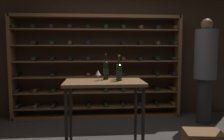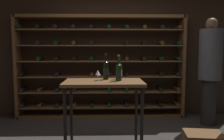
% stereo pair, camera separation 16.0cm
% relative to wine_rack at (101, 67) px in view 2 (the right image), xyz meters
% --- Properties ---
extents(back_wall, '(5.30, 0.10, 2.63)m').
position_rel_wine_rack_xyz_m(back_wall, '(0.30, 0.21, 0.28)').
color(back_wall, '#332319').
rests_on(back_wall, ground).
extents(wine_rack, '(3.42, 0.32, 2.08)m').
position_rel_wine_rack_xyz_m(wine_rack, '(0.00, 0.00, 0.00)').
color(wine_rack, brown).
rests_on(wine_rack, ground).
extents(tasting_table, '(1.08, 0.62, 0.98)m').
position_rel_wine_rack_xyz_m(tasting_table, '(0.06, -1.54, -0.18)').
color(tasting_table, brown).
rests_on(tasting_table, ground).
extents(person_guest_plum_blouse, '(0.40, 0.40, 1.97)m').
position_rel_wine_rack_xyz_m(person_guest_plum_blouse, '(2.00, -0.53, 0.06)').
color(person_guest_plum_blouse, black).
rests_on(person_guest_plum_blouse, ground).
extents(wine_bottle_black_capsule, '(0.08, 0.08, 0.34)m').
position_rel_wine_rack_xyz_m(wine_bottle_black_capsule, '(0.28, -1.36, 0.06)').
color(wine_bottle_black_capsule, '#4C3314').
rests_on(wine_bottle_black_capsule, tasting_table).
extents(wine_bottle_amber_reserve, '(0.08, 0.08, 0.37)m').
position_rel_wine_rack_xyz_m(wine_bottle_amber_reserve, '(0.09, -1.37, 0.08)').
color(wine_bottle_amber_reserve, black).
rests_on(wine_bottle_amber_reserve, tasting_table).
extents(wine_bottle_green_slim, '(0.08, 0.08, 0.36)m').
position_rel_wine_rack_xyz_m(wine_bottle_green_slim, '(0.26, -1.52, 0.07)').
color(wine_bottle_green_slim, black).
rests_on(wine_bottle_green_slim, tasting_table).
extents(wine_glass_stemmed_center, '(0.07, 0.07, 0.15)m').
position_rel_wine_rack_xyz_m(wine_glass_stemmed_center, '(-0.02, -1.49, 0.05)').
color(wine_glass_stemmed_center, silver).
rests_on(wine_glass_stemmed_center, tasting_table).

